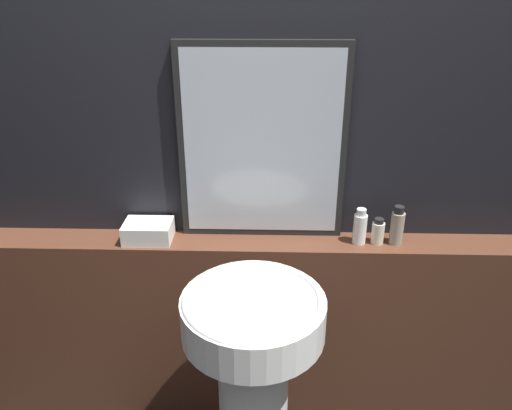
% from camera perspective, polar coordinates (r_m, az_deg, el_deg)
% --- Properties ---
extents(wall_back, '(8.00, 0.06, 2.50)m').
position_cam_1_polar(wall_back, '(1.97, 2.62, 6.92)').
color(wall_back, black).
rests_on(wall_back, ground_plane).
extents(vanity_counter, '(2.61, 0.17, 0.88)m').
position_cam_1_polar(vanity_counter, '(2.26, 2.25, -13.96)').
color(vanity_counter, '#512D1E').
rests_on(vanity_counter, ground_plane).
extents(pedestal_sink, '(0.48, 0.48, 0.91)m').
position_cam_1_polar(pedestal_sink, '(1.85, -0.31, -18.67)').
color(pedestal_sink, white).
rests_on(pedestal_sink, ground_plane).
extents(mirror, '(0.65, 0.03, 0.77)m').
position_cam_1_polar(mirror, '(1.92, 0.72, 6.90)').
color(mirror, black).
rests_on(mirror, vanity_counter).
extents(towel_stack, '(0.19, 0.14, 0.08)m').
position_cam_1_polar(towel_stack, '(2.05, -12.22, -2.94)').
color(towel_stack, silver).
rests_on(towel_stack, vanity_counter).
extents(shampoo_bottle, '(0.05, 0.05, 0.15)m').
position_cam_1_polar(shampoo_bottle, '(2.01, 11.79, -2.51)').
color(shampoo_bottle, white).
rests_on(shampoo_bottle, vanity_counter).
extents(conditioner_bottle, '(0.05, 0.05, 0.11)m').
position_cam_1_polar(conditioner_bottle, '(2.04, 13.76, -2.99)').
color(conditioner_bottle, beige).
rests_on(conditioner_bottle, vanity_counter).
extents(lotion_bottle, '(0.05, 0.05, 0.16)m').
position_cam_1_polar(lotion_bottle, '(2.04, 15.82, -2.37)').
color(lotion_bottle, gray).
rests_on(lotion_bottle, vanity_counter).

